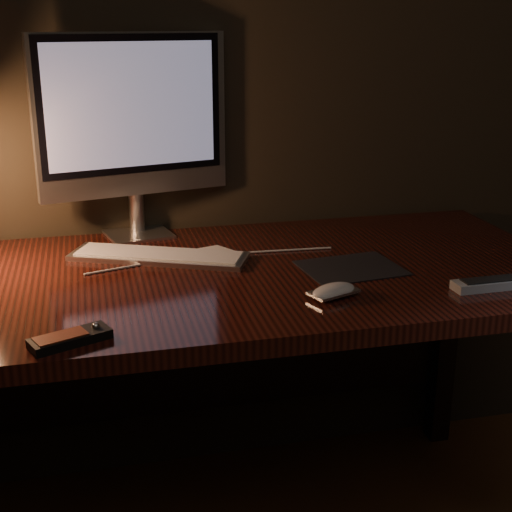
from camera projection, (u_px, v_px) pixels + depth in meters
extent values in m
cube|color=#39120D|center=(228.00, 279.00, 1.64)|extent=(1.60, 0.75, 0.04)
cube|color=black|center=(445.00, 337.00, 2.22)|extent=(0.06, 0.06, 0.71)
cube|color=black|center=(206.00, 329.00, 2.04)|extent=(1.48, 0.02, 0.51)
cube|color=silver|center=(139.00, 234.00, 1.90)|extent=(0.19, 0.18, 0.01)
cylinder|color=silver|center=(137.00, 211.00, 1.91)|extent=(0.05, 0.05, 0.11)
cube|color=silver|center=(132.00, 115.00, 1.80)|extent=(0.49, 0.14, 0.41)
cube|color=black|center=(132.00, 105.00, 1.77)|extent=(0.46, 0.11, 0.34)
cube|color=#969CCC|center=(132.00, 105.00, 1.77)|extent=(0.42, 0.10, 0.31)
cube|color=silver|center=(159.00, 256.00, 1.71)|extent=(0.44, 0.28, 0.02)
cube|color=black|center=(351.00, 268.00, 1.65)|extent=(0.24, 0.20, 0.00)
ellipsoid|color=white|center=(334.00, 293.00, 1.48)|extent=(0.12, 0.09, 0.02)
cube|color=black|center=(70.00, 339.00, 1.27)|extent=(0.15, 0.10, 0.02)
cube|color=maroon|center=(70.00, 334.00, 1.26)|extent=(0.10, 0.07, 0.00)
sphere|color=silver|center=(70.00, 333.00, 1.26)|extent=(0.02, 0.02, 0.02)
cube|color=#979A9C|center=(495.00, 284.00, 1.53)|extent=(0.19, 0.05, 0.02)
cube|color=black|center=(495.00, 279.00, 1.53)|extent=(0.15, 0.04, 0.00)
cylinder|color=red|center=(495.00, 278.00, 1.52)|extent=(0.01, 0.01, 0.00)
cylinder|color=#0C8C19|center=(495.00, 278.00, 1.52)|extent=(0.01, 0.01, 0.00)
cylinder|color=gold|center=(495.00, 278.00, 1.52)|extent=(0.01, 0.01, 0.00)
cylinder|color=#1433BF|center=(495.00, 278.00, 1.52)|extent=(0.01, 0.01, 0.00)
cube|color=white|center=(209.00, 253.00, 1.75)|extent=(0.13, 0.11, 0.01)
cylinder|color=white|center=(214.00, 258.00, 1.71)|extent=(0.60, 0.06, 0.01)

